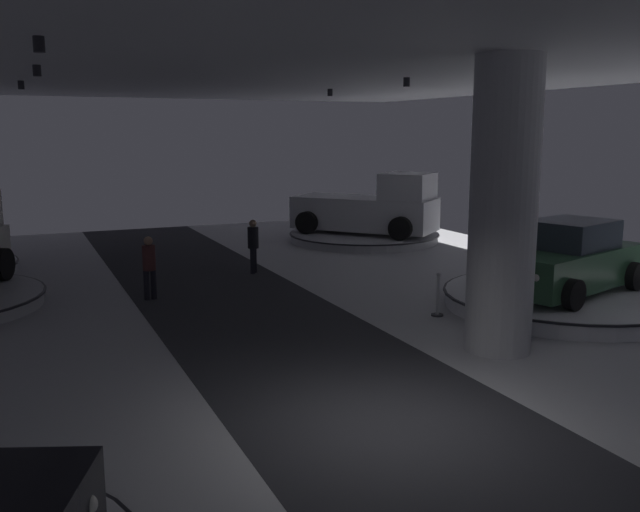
% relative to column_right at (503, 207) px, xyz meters
% --- Properties ---
extents(ground, '(24.00, 44.00, 0.06)m').
position_rel_column_right_xyz_m(ground, '(-3.57, -2.24, -2.77)').
color(ground, '#B2B2B7').
extents(ceiling_with_spotlights, '(24.00, 44.00, 0.39)m').
position_rel_column_right_xyz_m(ceiling_with_spotlights, '(-3.57, -2.24, 2.80)').
color(ceiling_with_spotlights, silver).
extents(column_right, '(1.25, 1.25, 5.50)m').
position_rel_column_right_xyz_m(column_right, '(0.00, 0.00, 0.00)').
color(column_right, '#ADADB2').
rests_on(column_right, ground).
extents(display_platform_mid_right, '(5.68, 5.68, 0.38)m').
position_rel_column_right_xyz_m(display_platform_mid_right, '(3.50, 1.97, -2.54)').
color(display_platform_mid_right, silver).
rests_on(display_platform_mid_right, ground).
extents(display_car_mid_right, '(4.54, 3.17, 1.71)m').
position_rel_column_right_xyz_m(display_car_mid_right, '(3.53, 1.98, -1.61)').
color(display_car_mid_right, '#2D5638').
rests_on(display_car_mid_right, display_platform_mid_right).
extents(display_platform_deep_right, '(5.68, 5.68, 0.32)m').
position_rel_column_right_xyz_m(display_platform_deep_right, '(3.82, 12.86, -2.57)').
color(display_platform_deep_right, '#B7B7BC').
rests_on(display_platform_deep_right, ground).
extents(pickup_truck_deep_right, '(5.03, 5.40, 2.30)m').
position_rel_column_right_xyz_m(pickup_truck_deep_right, '(4.03, 12.62, -1.49)').
color(pickup_truck_deep_right, silver).
rests_on(pickup_truck_deep_right, display_platform_deep_right).
extents(visitor_walking_near, '(0.32, 0.32, 1.59)m').
position_rel_column_right_xyz_m(visitor_walking_near, '(-5.34, 6.77, -1.84)').
color(visitor_walking_near, black).
rests_on(visitor_walking_near, ground).
extents(visitor_walking_far, '(0.32, 0.32, 1.59)m').
position_rel_column_right_xyz_m(visitor_walking_far, '(-1.95, 8.82, -1.84)').
color(visitor_walking_far, black).
rests_on(visitor_walking_far, ground).
extents(stanchion_a, '(0.28, 0.28, 1.01)m').
position_rel_column_right_xyz_m(stanchion_a, '(0.34, 2.56, -2.38)').
color(stanchion_a, '#333338').
rests_on(stanchion_a, ground).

